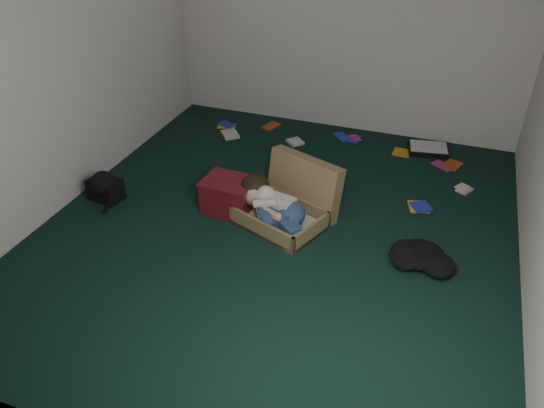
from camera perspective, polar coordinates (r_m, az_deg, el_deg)
The scene contains 11 objects.
floor at distance 4.68m, azimuth 0.63°, elevation -2.63°, with size 4.50×4.50×0.00m, color black.
wall_back at distance 6.14m, azimuth 8.14°, elevation 19.35°, with size 4.50×4.50×0.00m, color silver.
wall_front at distance 2.33m, azimuth -18.06°, elevation -7.18°, with size 4.50×4.50×0.00m, color silver.
wall_left at distance 5.05m, azimuth -21.96°, elevation 14.30°, with size 4.50×4.50×0.00m, color silver.
suitcase at distance 4.73m, azimuth 1.99°, elevation 0.12°, with size 0.94×0.93×0.54m.
person at distance 4.62m, azimuth 0.07°, elevation -0.15°, with size 0.72×0.58×0.33m.
maroon_bin at distance 4.85m, azimuth -4.62°, elevation 0.94°, with size 0.48×0.39×0.32m.
backpack at distance 5.27m, azimuth -17.49°, elevation 1.58°, with size 0.38×0.30×0.23m, color black, non-canonical shape.
clothing_pile at distance 4.39m, azimuth 15.80°, elevation -5.92°, with size 0.42×0.34×0.13m, color black, non-canonical shape.
paper_tray at distance 6.17m, azimuth 16.47°, elevation 5.71°, with size 0.49×0.40×0.06m.
book_scatter at distance 5.98m, azimuth 8.99°, elevation 5.62°, with size 2.97×1.41×0.02m.
Camera 1 is at (1.25, -3.58, 2.75)m, focal length 35.00 mm.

